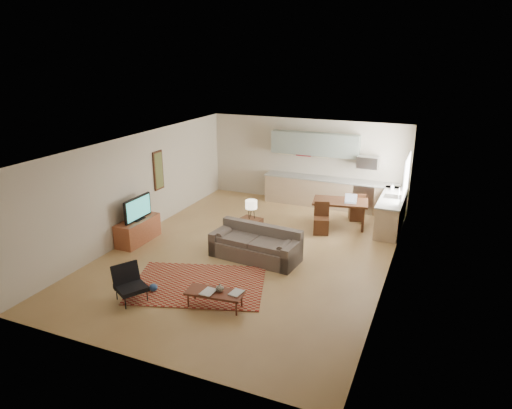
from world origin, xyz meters
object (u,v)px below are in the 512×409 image
at_px(armchair, 131,284).
at_px(dining_table, 340,214).
at_px(coffee_table, 215,299).
at_px(tv_credenza, 138,230).
at_px(console_table, 251,229).
at_px(sofa, 255,244).

height_order(armchair, dining_table, dining_table).
height_order(coffee_table, tv_credenza, tv_credenza).
xyz_separation_m(console_table, dining_table, (1.87, 1.92, 0.07)).
bearing_deg(tv_credenza, coffee_table, -32.04).
bearing_deg(coffee_table, console_table, 94.85).
bearing_deg(dining_table, armchair, -126.29).
distance_m(sofa, dining_table, 3.19).
bearing_deg(tv_credenza, armchair, -55.73).
relative_size(coffee_table, tv_credenza, 0.85).
distance_m(coffee_table, console_table, 3.36).
xyz_separation_m(sofa, coffee_table, (0.14, -2.32, -0.21)).
bearing_deg(console_table, sofa, -51.04).
relative_size(armchair, tv_credenza, 0.54).
distance_m(armchair, dining_table, 6.31).
relative_size(sofa, dining_table, 1.47).
bearing_deg(dining_table, sofa, -124.67).
bearing_deg(sofa, armchair, -112.52).
bearing_deg(tv_credenza, console_table, 23.96).
distance_m(console_table, dining_table, 2.69).
height_order(tv_credenza, dining_table, dining_table).
bearing_deg(coffee_table, sofa, 86.99).
xyz_separation_m(tv_credenza, console_table, (2.68, 1.19, 0.01)).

